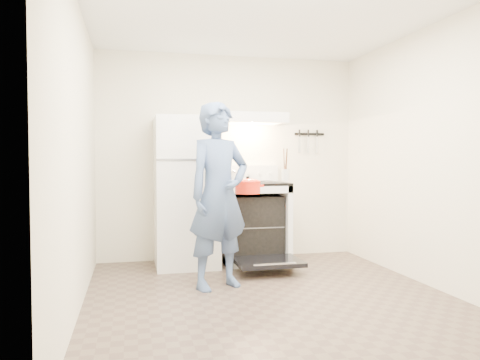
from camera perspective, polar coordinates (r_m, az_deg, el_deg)
name	(u,v)px	position (r m, az deg, el deg)	size (l,w,h in m)	color
floor	(271,298)	(4.24, 3.84, -14.18)	(3.60, 3.60, 0.00)	brown
back_wall	(229,157)	(5.81, -1.31, 2.79)	(3.20, 0.02, 2.50)	beige
refrigerator	(186,192)	(5.38, -6.60, -1.46)	(0.70, 0.70, 1.70)	white
stove_body	(254,223)	(5.60, 1.70, -5.31)	(0.76, 0.65, 0.92)	white
cooktop	(254,184)	(5.55, 1.70, -0.45)	(0.76, 0.65, 0.03)	black
backsplash	(248,173)	(5.82, 0.99, 0.82)	(0.76, 0.07, 0.20)	white
oven_door	(268,262)	(5.09, 3.43, -9.92)	(0.70, 0.54, 0.04)	black
oven_rack	(254,225)	(5.60, 1.70, -5.51)	(0.60, 0.52, 0.01)	slate
range_hood	(252,119)	(5.64, 1.52, 7.48)	(0.76, 0.50, 0.12)	white
knife_strip	(309,134)	(6.11, 8.45, 5.56)	(0.40, 0.02, 0.03)	black
pizza_stone	(248,224)	(5.58, 1.02, -5.39)	(0.33, 0.33, 0.02)	#92724C
tea_kettle	(226,171)	(5.69, -1.78, 1.09)	(0.22, 0.18, 0.26)	silver
utensil_jar	(286,175)	(5.43, 5.58, 0.64)	(0.09, 0.09, 0.13)	silver
person	(219,195)	(4.42, -2.58, -1.87)	(0.64, 0.42, 1.76)	#3C557C
dutch_oven	(248,188)	(4.83, 0.95, -0.95)	(0.33, 0.26, 0.22)	red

